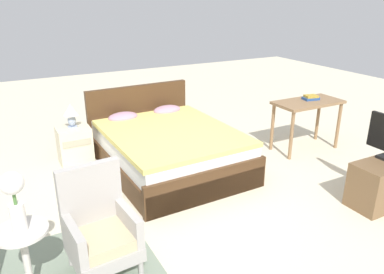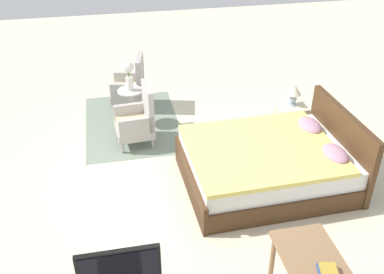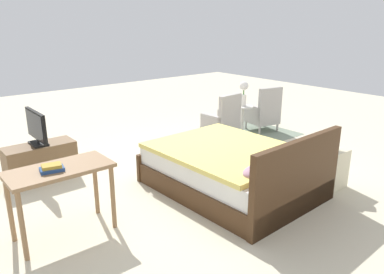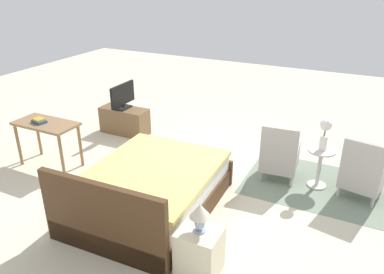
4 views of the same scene
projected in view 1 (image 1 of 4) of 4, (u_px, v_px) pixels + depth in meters
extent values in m
plane|color=beige|center=(189.00, 200.00, 4.37)|extent=(16.00, 16.00, 0.00)
cube|color=#472D19|center=(169.00, 159.00, 5.13)|extent=(1.65, 2.17, 0.28)
cube|color=white|center=(168.00, 141.00, 5.04)|extent=(1.58, 2.08, 0.24)
cube|color=#EAD66B|center=(171.00, 133.00, 4.91)|extent=(1.62, 1.92, 0.06)
cube|color=#472D19|center=(139.00, 116.00, 5.84)|extent=(1.61, 0.13, 0.96)
cube|color=#472D19|center=(209.00, 186.00, 4.27)|extent=(1.61, 0.11, 0.40)
ellipsoid|color=#B28499|center=(123.00, 117.00, 5.41)|extent=(0.45, 0.29, 0.14)
ellipsoid|color=#B28499|center=(167.00, 110.00, 5.74)|extent=(0.45, 0.29, 0.14)
cylinder|color=#ADA8A3|center=(141.00, 268.00, 3.16)|extent=(0.04, 0.04, 0.16)
cylinder|color=#ADA8A3|center=(71.00, 257.00, 3.29)|extent=(0.04, 0.04, 0.16)
cylinder|color=#ADA8A3|center=(120.00, 240.00, 3.53)|extent=(0.04, 0.04, 0.16)
cube|color=#ADA8A3|center=(104.00, 249.00, 3.18)|extent=(0.58, 0.58, 0.12)
cube|color=#C6B289|center=(103.00, 238.00, 3.14)|extent=(0.54, 0.54, 0.10)
cube|color=#ADA8A3|center=(91.00, 198.00, 3.22)|extent=(0.54, 0.12, 0.64)
cube|color=#ADA8A3|center=(74.00, 239.00, 2.99)|extent=(0.11, 0.52, 0.26)
cube|color=#ADA8A3|center=(128.00, 221.00, 3.23)|extent=(0.11, 0.52, 0.26)
cylinder|color=beige|center=(27.00, 263.00, 2.90)|extent=(0.06, 0.06, 0.56)
cylinder|color=beige|center=(21.00, 231.00, 2.80)|extent=(0.40, 0.40, 0.02)
cylinder|color=silver|center=(18.00, 217.00, 2.75)|extent=(0.11, 0.11, 0.22)
cylinder|color=#477538|center=(15.00, 198.00, 2.69)|extent=(0.02, 0.02, 0.10)
sphere|color=silver|center=(12.00, 183.00, 2.65)|extent=(0.17, 0.17, 0.17)
cube|color=beige|center=(75.00, 145.00, 5.24)|extent=(0.44, 0.40, 0.54)
cube|color=#B3AB8E|center=(77.00, 143.00, 5.03)|extent=(0.37, 0.01, 0.09)
cylinder|color=#9EADC6|center=(73.00, 127.00, 5.14)|extent=(0.13, 0.13, 0.02)
ellipsoid|color=#9EADC6|center=(72.00, 120.00, 5.11)|extent=(0.11, 0.11, 0.16)
cone|color=silver|center=(70.00, 110.00, 5.05)|extent=(0.22, 0.22, 0.15)
cylinder|color=#8E6B47|center=(291.00, 136.00, 5.34)|extent=(0.05, 0.05, 0.72)
cylinder|color=#8E6B47|center=(338.00, 126.00, 5.75)|extent=(0.05, 0.05, 0.72)
cylinder|color=#8E6B47|center=(272.00, 127.00, 5.68)|extent=(0.05, 0.05, 0.72)
cylinder|color=#8E6B47|center=(318.00, 118.00, 6.09)|extent=(0.05, 0.05, 0.72)
cube|color=#8E6B47|center=(308.00, 102.00, 5.58)|extent=(1.04, 0.52, 0.04)
cube|color=#284C8E|center=(311.00, 98.00, 5.64)|extent=(0.25, 0.19, 0.04)
cube|color=#B79333|center=(311.00, 96.00, 5.63)|extent=(0.21, 0.17, 0.03)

